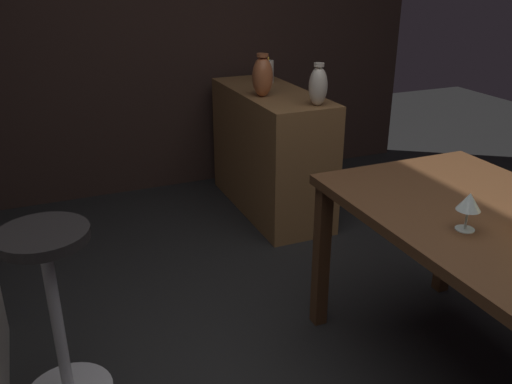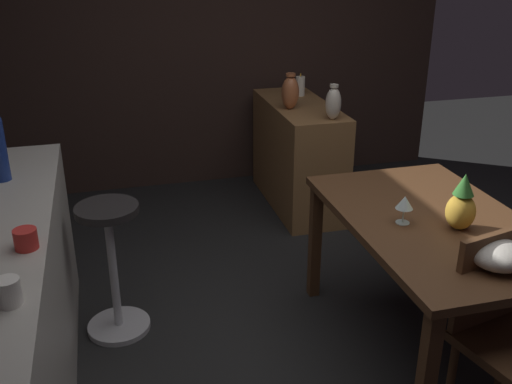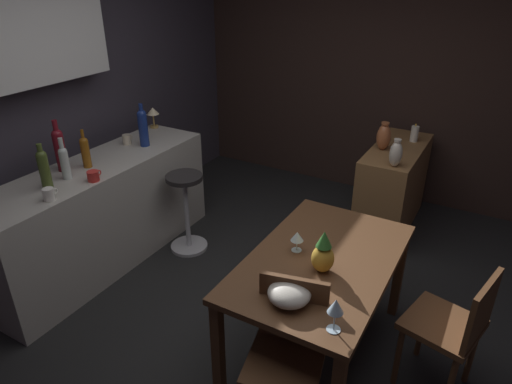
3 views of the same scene
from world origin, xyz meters
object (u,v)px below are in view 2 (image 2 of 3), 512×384
sideboard_cabinet (298,155)px  bar_stool (113,266)px  vase_ceramic_ivory (333,103)px  cup_red (26,239)px  wine_glass_left (405,203)px  vase_copper (290,92)px  chair_near_window (505,329)px  pineapple_centerpiece (461,206)px  pillar_candle_tall (300,86)px  fruit_bowl (498,255)px  cup_white (9,292)px  dining_table (434,236)px

sideboard_cabinet → bar_stool: 1.99m
bar_stool → vase_ceramic_ivory: (0.89, -1.55, 0.54)m
bar_stool → cup_red: cup_red is taller
wine_glass_left → vase_copper: vase_copper is taller
sideboard_cabinet → wine_glass_left: (-1.91, 0.14, 0.43)m
chair_near_window → wine_glass_left: (0.54, 0.21, 0.36)m
pineapple_centerpiece → vase_ceramic_ivory: vase_ceramic_ivory is taller
sideboard_cabinet → vase_copper: bearing=136.3°
wine_glass_left → pillar_candle_tall: (2.15, -0.23, 0.06)m
chair_near_window → cup_red: 1.93m
vase_copper → fruit_bowl: bearing=-176.2°
cup_white → pineapple_centerpiece: bearing=-78.2°
bar_stool → cup_white: 1.24m
sideboard_cabinet → vase_copper: (-0.12, 0.12, 0.53)m
pineapple_centerpiece → vase_ceramic_ivory: 1.57m
wine_glass_left → fruit_bowl: 0.49m
pineapple_centerpiece → cup_red: size_ratio=2.20×
sideboard_cabinet → chair_near_window: (-2.45, -0.07, 0.07)m
chair_near_window → wine_glass_left: chair_near_window is taller
chair_near_window → cup_white: cup_white is taller
chair_near_window → fruit_bowl: 0.33m
chair_near_window → fruit_bowl: chair_near_window is taller
vase_copper → wine_glass_left: bearing=179.2°
cup_red → vase_copper: 2.53m
wine_glass_left → cup_red: (-0.13, 1.62, 0.10)m
bar_stool → wine_glass_left: 1.51m
wine_glass_left → chair_near_window: bearing=-158.7°
fruit_bowl → vase_copper: 2.26m
wine_glass_left → dining_table: bearing=-91.4°
cup_white → wine_glass_left: bearing=-72.9°
fruit_bowl → cup_red: bearing=79.5°
bar_stool → pineapple_centerpiece: (-0.68, -1.55, 0.46)m
sideboard_cabinet → pineapple_centerpiece: 2.08m
cup_red → cup_white: (-0.38, 0.02, 0.01)m
chair_near_window → bar_stool: chair_near_window is taller
bar_stool → cup_white: size_ratio=6.52×
chair_near_window → bar_stool: bearing=54.4°
fruit_bowl → vase_ceramic_ivory: size_ratio=0.96×
vase_ceramic_ivory → chair_near_window: bearing=179.6°
vase_copper → sideboard_cabinet: bearing=-43.7°
bar_stool → dining_table: bearing=-110.7°
pineapple_centerpiece → vase_ceramic_ivory: bearing=-0.2°
cup_red → vase_ceramic_ivory: bearing=-49.4°
wine_glass_left → vase_ceramic_ivory: bearing=-8.8°
dining_table → vase_copper: vase_copper is taller
fruit_bowl → pillar_candle_tall: (2.61, -0.05, 0.10)m
chair_near_window → pineapple_centerpiece: pineapple_centerpiece is taller
dining_table → sideboard_cabinet: size_ratio=1.22×
dining_table → pillar_candle_tall: (2.16, -0.05, 0.24)m
chair_near_window → cup_white: bearing=89.0°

